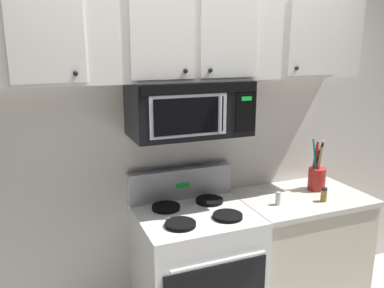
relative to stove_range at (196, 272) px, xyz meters
The scene contains 8 objects.
back_wall 0.95m from the stove_range, 90.00° to the left, with size 5.20×0.10×2.70m, color silver.
stove_range is the anchor object (origin of this frame).
over_range_microwave 1.11m from the stove_range, 90.14° to the left, with size 0.76×0.43×0.35m.
upper_cabinets 1.56m from the stove_range, 90.00° to the left, with size 2.50×0.36×0.55m.
counter_segment 0.84m from the stove_range, ahead, with size 0.93×0.65×0.90m.
utensil_crock_red 1.15m from the stove_range, ahead, with size 0.13×0.13×0.39m.
salt_shaker 0.75m from the stove_range, ahead, with size 0.04×0.04×0.09m.
spice_jar 1.04m from the stove_range, ahead, with size 0.04×0.04×0.10m.
Camera 1 is at (-0.91, -1.78, 1.95)m, focal length 36.82 mm.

